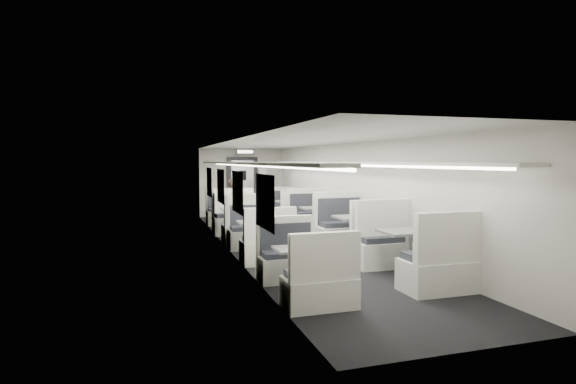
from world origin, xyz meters
TOP-DOWN VIEW (x-y plane):
  - room at (0.00, 0.00)m, footprint 3.24×12.24m
  - booth_left_a at (-1.00, 3.14)m, footprint 1.03×2.09m
  - booth_left_b at (-1.00, 1.25)m, footprint 1.13×2.28m
  - booth_left_c at (-1.00, -0.72)m, footprint 1.01×2.05m
  - booth_left_d at (-1.00, -3.52)m, footprint 0.97×1.96m
  - booth_right_a at (1.00, 3.67)m, footprint 1.01×2.05m
  - booth_right_b at (1.00, 0.93)m, footprint 1.11×2.24m
  - booth_right_c at (1.00, -1.32)m, footprint 1.16×2.35m
  - booth_right_d at (1.00, -3.23)m, footprint 1.13×2.30m
  - passenger at (-0.94, 2.62)m, footprint 0.61×0.47m
  - window_a at (-1.49, 3.40)m, footprint 0.02×1.18m
  - window_b at (-1.49, 1.20)m, footprint 0.02×1.18m
  - window_c at (-1.49, -1.00)m, footprint 0.02×1.18m
  - window_d at (-1.49, -3.20)m, footprint 0.02×1.18m
  - luggage_rack_left at (-1.24, -0.30)m, footprint 0.46×10.40m
  - luggage_rack_right at (1.24, -0.30)m, footprint 0.46×10.40m
  - vestibule_door at (0.00, 5.93)m, footprint 1.10×0.13m
  - exit_sign at (0.00, 5.44)m, footprint 0.62×0.12m
  - wall_notice at (0.75, 5.92)m, footprint 0.32×0.02m

SIDE VIEW (x-z plane):
  - booth_left_d at x=-1.00m, z-range -0.17..0.88m
  - booth_right_a at x=1.00m, z-range -0.18..0.92m
  - booth_left_c at x=-1.00m, z-range -0.18..0.92m
  - booth_left_a at x=-1.00m, z-range -0.18..0.93m
  - booth_right_b at x=1.00m, z-range -0.20..1.00m
  - booth_left_b at x=-1.00m, z-range -0.20..1.02m
  - booth_right_d at x=1.00m, z-range -0.20..1.03m
  - booth_right_c at x=1.00m, z-range -0.21..1.05m
  - passenger at x=-0.94m, z-range 0.00..1.47m
  - vestibule_door at x=0.00m, z-range -0.01..2.09m
  - room at x=0.00m, z-range -0.12..2.52m
  - window_a at x=-1.49m, z-range 0.93..1.77m
  - window_b at x=-1.49m, z-range 0.93..1.77m
  - window_c at x=-1.49m, z-range 0.93..1.77m
  - window_d at x=-1.49m, z-range 0.93..1.77m
  - wall_notice at x=0.75m, z-range 1.30..1.70m
  - luggage_rack_left at x=-1.24m, z-range 1.87..1.96m
  - luggage_rack_right at x=1.24m, z-range 1.87..1.96m
  - exit_sign at x=0.00m, z-range 2.20..2.36m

